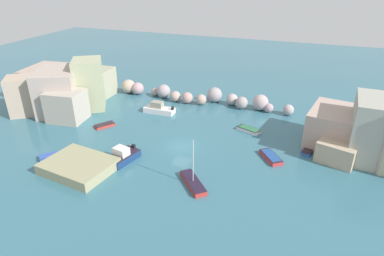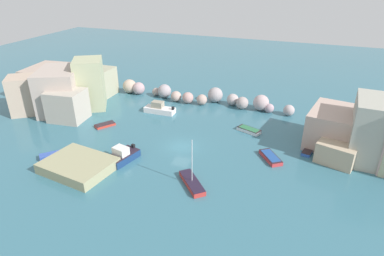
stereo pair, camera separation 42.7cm
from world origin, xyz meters
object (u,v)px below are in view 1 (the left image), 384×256
moored_boat_1 (159,109)px  moored_boat_6 (55,156)px  moored_boat_3 (249,130)px  moored_boat_7 (271,157)px  moored_boat_0 (123,156)px  moored_boat_4 (105,125)px  stone_dock (79,166)px  moored_boat_5 (193,182)px  moored_boat_2 (307,151)px

moored_boat_1 → moored_boat_6: 19.66m
moored_boat_3 → moored_boat_7: moored_boat_7 is taller
moored_boat_0 → moored_boat_4: 11.45m
stone_dock → moored_boat_6: stone_dock is taller
moored_boat_5 → moored_boat_0: bearing=-142.0°
moored_boat_1 → moored_boat_7: 22.36m
moored_boat_3 → moored_boat_5: 16.40m
moored_boat_3 → moored_boat_0: bearing=66.7°
moored_boat_3 → moored_boat_5: (-3.32, -16.06, 0.04)m
moored_boat_3 → moored_boat_4: 22.76m
moored_boat_7 → moored_boat_3: bearing=-4.3°
moored_boat_1 → moored_boat_7: moored_boat_1 is taller
moored_boat_0 → moored_boat_5: 10.60m
moored_boat_2 → moored_boat_5: moored_boat_5 is taller
stone_dock → moored_boat_4: bearing=109.4°
stone_dock → moored_boat_0: 5.56m
moored_boat_5 → stone_dock: bearing=-123.7°
moored_boat_1 → moored_boat_2: moored_boat_1 is taller
moored_boat_5 → moored_boat_6: 19.40m
stone_dock → moored_boat_7: bearing=26.7°
moored_boat_7 → moored_boat_4: bearing=52.0°
moored_boat_1 → moored_boat_0: bearing=97.8°
moored_boat_0 → moored_boat_6: (-8.96, -2.50, -0.41)m
moored_boat_7 → stone_dock: bearing=80.6°
moored_boat_0 → moored_boat_7: 19.46m
moored_boat_3 → moored_boat_7: size_ratio=0.97×
moored_boat_7 → moored_boat_1: bearing=30.5°
stone_dock → moored_boat_4: size_ratio=2.49×
moored_boat_2 → moored_boat_3: size_ratio=0.62×
moored_boat_0 → moored_boat_2: size_ratio=1.96×
stone_dock → moored_boat_2: size_ratio=3.41×
moored_boat_0 → moored_boat_4: size_ratio=1.43×
moored_boat_7 → moored_boat_2: bearing=-89.5°
moored_boat_0 → moored_boat_1: (-2.41, 16.03, -0.03)m
moored_boat_6 → moored_boat_7: (27.06, 9.64, -0.01)m
moored_boat_5 → moored_boat_6: size_ratio=1.67×
moored_boat_1 → moored_boat_7: bearing=155.8°
stone_dock → moored_boat_1: moored_boat_1 is taller
stone_dock → moored_boat_3: stone_dock is taller
moored_boat_0 → moored_boat_7: size_ratio=1.18×
moored_boat_4 → moored_boat_5: size_ratio=0.56×
moored_boat_5 → moored_boat_7: bearing=97.9°
moored_boat_5 → moored_boat_6: (-19.39, -0.61, -0.03)m
moored_boat_5 → moored_boat_3: bearing=126.6°
moored_boat_7 → moored_boat_5: bearing=103.6°
moored_boat_0 → moored_boat_1: size_ratio=0.88×
moored_boat_3 → moored_boat_6: size_ratio=1.10×
moored_boat_4 → moored_boat_6: moored_boat_6 is taller
moored_boat_1 → moored_boat_2: (24.97, -5.58, -0.46)m
moored_boat_0 → moored_boat_3: 19.75m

